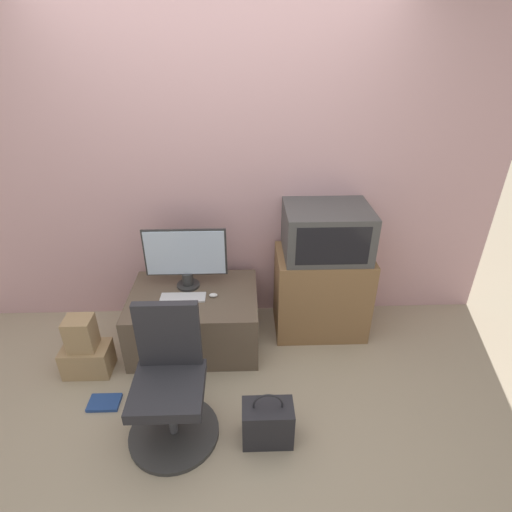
% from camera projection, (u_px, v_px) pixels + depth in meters
% --- Properties ---
extents(ground_plane, '(12.00, 12.00, 0.00)m').
position_uv_depth(ground_plane, '(220.00, 435.00, 2.46)').
color(ground_plane, tan).
extents(wall_back, '(4.40, 0.05, 2.60)m').
position_uv_depth(wall_back, '(221.00, 167.00, 2.99)').
color(wall_back, '#CC9EA3').
rests_on(wall_back, ground_plane).
extents(desk, '(0.97, 0.70, 0.45)m').
position_uv_depth(desk, '(195.00, 318.00, 3.12)').
color(desk, brown).
rests_on(desk, ground_plane).
extents(side_stand, '(0.73, 0.47, 0.70)m').
position_uv_depth(side_stand, '(321.00, 292.00, 3.22)').
color(side_stand, olive).
rests_on(side_stand, ground_plane).
extents(main_monitor, '(0.62, 0.18, 0.49)m').
position_uv_depth(main_monitor, '(186.00, 257.00, 2.99)').
color(main_monitor, '#2D2D2D').
rests_on(main_monitor, desk).
extents(keyboard, '(0.33, 0.12, 0.01)m').
position_uv_depth(keyboard, '(183.00, 297.00, 2.96)').
color(keyboard, silver).
rests_on(keyboard, desk).
extents(mouse, '(0.06, 0.04, 0.03)m').
position_uv_depth(mouse, '(213.00, 295.00, 2.98)').
color(mouse, silver).
rests_on(mouse, desk).
extents(crt_tv, '(0.63, 0.51, 0.37)m').
position_uv_depth(crt_tv, '(326.00, 231.00, 2.98)').
color(crt_tv, '#474747').
rests_on(crt_tv, side_stand).
extents(office_chair, '(0.55, 0.55, 0.86)m').
position_uv_depth(office_chair, '(170.00, 389.00, 2.35)').
color(office_chair, '#333333').
rests_on(office_chair, ground_plane).
extents(cardboard_box_lower, '(0.33, 0.21, 0.22)m').
position_uv_depth(cardboard_box_lower, '(88.00, 359.00, 2.89)').
color(cardboard_box_lower, '#A3845B').
rests_on(cardboard_box_lower, ground_plane).
extents(cardboard_box_upper, '(0.19, 0.16, 0.25)m').
position_uv_depth(cardboard_box_upper, '(81.00, 334.00, 2.77)').
color(cardboard_box_upper, '#A3845B').
rests_on(cardboard_box_upper, cardboard_box_lower).
extents(handbag, '(0.30, 0.18, 0.38)m').
position_uv_depth(handbag, '(268.00, 423.00, 2.38)').
color(handbag, '#232328').
rests_on(handbag, ground_plane).
extents(book, '(0.21, 0.14, 0.02)m').
position_uv_depth(book, '(104.00, 403.00, 2.67)').
color(book, navy).
rests_on(book, ground_plane).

